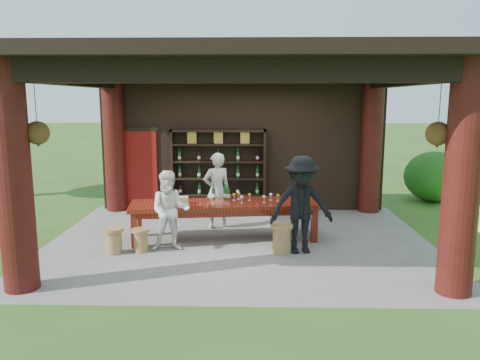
{
  "coord_description": "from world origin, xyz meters",
  "views": [
    {
      "loc": [
        0.22,
        -8.86,
        2.77
      ],
      "look_at": [
        0.0,
        0.4,
        1.15
      ],
      "focal_mm": 35.0,
      "sensor_mm": 36.0,
      "label": 1
    }
  ],
  "objects_px": {
    "wine_shelf": "(219,171)",
    "stool_near_right": "(282,238)",
    "guest_woman": "(170,211)",
    "napkin_basket": "(181,200)",
    "host": "(217,191)",
    "stool_far_left": "(114,240)",
    "guest_man": "(301,205)",
    "tasting_table": "(225,208)",
    "stool_near_left": "(141,240)"
  },
  "relations": [
    {
      "from": "stool_far_left",
      "to": "guest_man",
      "type": "xyz_separation_m",
      "value": [
        3.38,
        0.14,
        0.64
      ]
    },
    {
      "from": "tasting_table",
      "to": "stool_near_right",
      "type": "height_order",
      "value": "tasting_table"
    },
    {
      "from": "stool_near_left",
      "to": "stool_near_right",
      "type": "bearing_deg",
      "value": -0.08
    },
    {
      "from": "wine_shelf",
      "to": "stool_near_right",
      "type": "relative_size",
      "value": 4.33
    },
    {
      "from": "tasting_table",
      "to": "guest_woman",
      "type": "relative_size",
      "value": 2.54
    },
    {
      "from": "tasting_table",
      "to": "guest_man",
      "type": "relative_size",
      "value": 2.13
    },
    {
      "from": "host",
      "to": "guest_woman",
      "type": "relative_size",
      "value": 1.1
    },
    {
      "from": "guest_man",
      "to": "host",
      "type": "bearing_deg",
      "value": 126.76
    },
    {
      "from": "tasting_table",
      "to": "guest_man",
      "type": "xyz_separation_m",
      "value": [
        1.42,
        -0.78,
        0.25
      ]
    },
    {
      "from": "wine_shelf",
      "to": "guest_woman",
      "type": "relative_size",
      "value": 1.56
    },
    {
      "from": "stool_far_left",
      "to": "host",
      "type": "xyz_separation_m",
      "value": [
        1.74,
        1.77,
        0.57
      ]
    },
    {
      "from": "guest_man",
      "to": "napkin_basket",
      "type": "xyz_separation_m",
      "value": [
        -2.25,
        0.63,
        -0.07
      ]
    },
    {
      "from": "wine_shelf",
      "to": "host",
      "type": "height_order",
      "value": "wine_shelf"
    },
    {
      "from": "stool_near_left",
      "to": "host",
      "type": "xyz_separation_m",
      "value": [
        1.28,
        1.66,
        0.59
      ]
    },
    {
      "from": "stool_far_left",
      "to": "guest_man",
      "type": "relative_size",
      "value": 0.27
    },
    {
      "from": "stool_far_left",
      "to": "stool_near_left",
      "type": "bearing_deg",
      "value": 12.86
    },
    {
      "from": "guest_man",
      "to": "wine_shelf",
      "type": "bearing_deg",
      "value": 110.31
    },
    {
      "from": "stool_far_left",
      "to": "host",
      "type": "height_order",
      "value": "host"
    },
    {
      "from": "host",
      "to": "guest_man",
      "type": "relative_size",
      "value": 0.92
    },
    {
      "from": "guest_man",
      "to": "napkin_basket",
      "type": "height_order",
      "value": "guest_man"
    },
    {
      "from": "tasting_table",
      "to": "host",
      "type": "xyz_separation_m",
      "value": [
        -0.22,
        0.85,
        0.18
      ]
    },
    {
      "from": "tasting_table",
      "to": "stool_near_right",
      "type": "bearing_deg",
      "value": -37.24
    },
    {
      "from": "wine_shelf",
      "to": "stool_far_left",
      "type": "relative_size",
      "value": 4.91
    },
    {
      "from": "stool_near_left",
      "to": "guest_man",
      "type": "relative_size",
      "value": 0.24
    },
    {
      "from": "tasting_table",
      "to": "napkin_basket",
      "type": "height_order",
      "value": "napkin_basket"
    },
    {
      "from": "wine_shelf",
      "to": "guest_man",
      "type": "relative_size",
      "value": 1.31
    },
    {
      "from": "wine_shelf",
      "to": "host",
      "type": "distance_m",
      "value": 1.49
    },
    {
      "from": "stool_far_left",
      "to": "napkin_basket",
      "type": "relative_size",
      "value": 1.81
    },
    {
      "from": "tasting_table",
      "to": "napkin_basket",
      "type": "distance_m",
      "value": 0.86
    },
    {
      "from": "tasting_table",
      "to": "guest_woman",
      "type": "height_order",
      "value": "guest_woman"
    },
    {
      "from": "wine_shelf",
      "to": "host",
      "type": "xyz_separation_m",
      "value": [
        0.06,
        -1.48,
        -0.2
      ]
    },
    {
      "from": "stool_near_right",
      "to": "napkin_basket",
      "type": "bearing_deg",
      "value": 160.87
    },
    {
      "from": "stool_near_left",
      "to": "wine_shelf",
      "type": "bearing_deg",
      "value": 68.87
    },
    {
      "from": "stool_near_left",
      "to": "napkin_basket",
      "type": "distance_m",
      "value": 1.11
    },
    {
      "from": "stool_near_left",
      "to": "stool_far_left",
      "type": "distance_m",
      "value": 0.47
    },
    {
      "from": "host",
      "to": "napkin_basket",
      "type": "distance_m",
      "value": 1.18
    },
    {
      "from": "guest_woman",
      "to": "napkin_basket",
      "type": "distance_m",
      "value": 0.56
    },
    {
      "from": "stool_near_left",
      "to": "guest_woman",
      "type": "height_order",
      "value": "guest_woman"
    },
    {
      "from": "wine_shelf",
      "to": "stool_near_right",
      "type": "xyz_separation_m",
      "value": [
        1.36,
        -3.14,
        -0.74
      ]
    },
    {
      "from": "guest_woman",
      "to": "napkin_basket",
      "type": "bearing_deg",
      "value": 69.41
    },
    {
      "from": "stool_near_right",
      "to": "guest_man",
      "type": "height_order",
      "value": "guest_man"
    },
    {
      "from": "napkin_basket",
      "to": "tasting_table",
      "type": "bearing_deg",
      "value": 10.75
    },
    {
      "from": "stool_near_left",
      "to": "stool_far_left",
      "type": "height_order",
      "value": "stool_far_left"
    },
    {
      "from": "tasting_table",
      "to": "guest_woman",
      "type": "xyz_separation_m",
      "value": [
        -0.96,
        -0.7,
        0.11
      ]
    },
    {
      "from": "stool_near_right",
      "to": "stool_near_left",
      "type": "bearing_deg",
      "value": 179.92
    },
    {
      "from": "wine_shelf",
      "to": "host",
      "type": "bearing_deg",
      "value": -87.56
    },
    {
      "from": "stool_near_right",
      "to": "guest_woman",
      "type": "height_order",
      "value": "guest_woman"
    },
    {
      "from": "tasting_table",
      "to": "guest_woman",
      "type": "bearing_deg",
      "value": -143.85
    },
    {
      "from": "wine_shelf",
      "to": "stool_near_right",
      "type": "bearing_deg",
      "value": -66.66
    },
    {
      "from": "napkin_basket",
      "to": "guest_woman",
      "type": "bearing_deg",
      "value": -103.54
    }
  ]
}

